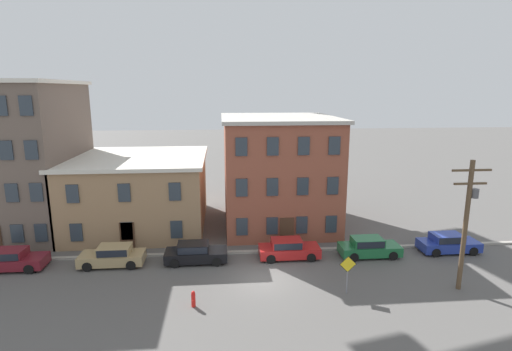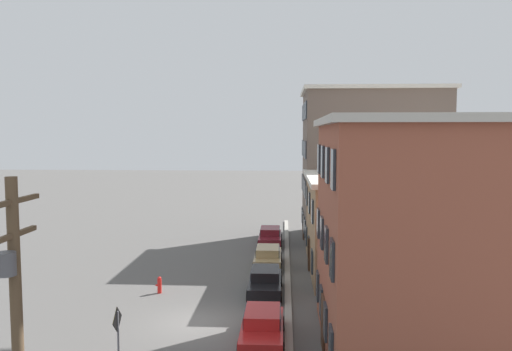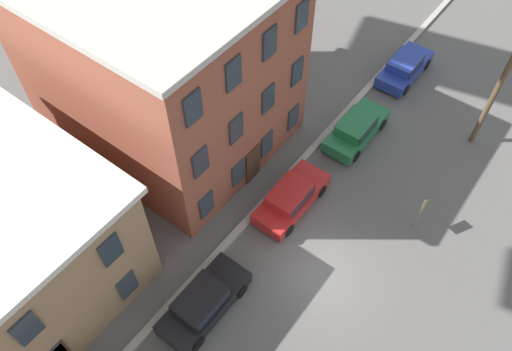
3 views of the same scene
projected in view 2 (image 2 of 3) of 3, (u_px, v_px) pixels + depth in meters
name	position (u px, v px, depth m)	size (l,w,h in m)	color
ground_plane	(195.00, 322.00, 24.11)	(200.00, 200.00, 0.00)	#565451
kerb_strip	(288.00, 323.00, 23.85)	(56.00, 0.36, 0.16)	#9E998E
apartment_corner	(370.00, 165.00, 42.43)	(9.07, 11.69, 12.84)	#66564C
apartment_midblock	(397.00, 223.00, 33.02)	(11.72, 12.02, 6.34)	#9E7A56
apartment_far	(457.00, 236.00, 20.60)	(9.99, 11.34, 9.76)	brown
car_maroon	(270.00, 236.00, 40.86)	(4.40, 1.92, 1.43)	maroon
car_tan	(268.00, 256.00, 34.09)	(4.40, 1.92, 1.43)	tan
car_black	(265.00, 281.00, 28.42)	(4.40, 1.92, 1.43)	black
car_red	(262.00, 326.00, 21.72)	(4.40, 1.92, 1.43)	#B21E1E
caution_sign	(118.00, 327.00, 19.32)	(1.04, 0.08, 2.44)	slate
utility_pole	(16.00, 323.00, 11.96)	(2.40, 0.44, 8.09)	brown
fire_hydrant	(159.00, 285.00, 28.53)	(0.24, 0.34, 0.96)	red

